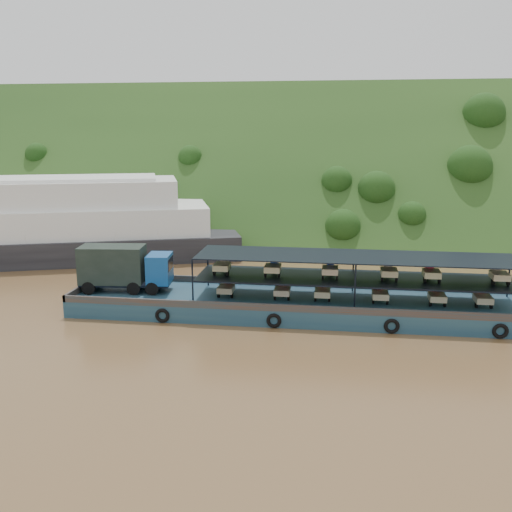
# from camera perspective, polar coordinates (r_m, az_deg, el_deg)

# --- Properties ---
(ground) EXTENTS (160.00, 160.00, 0.00)m
(ground) POSITION_cam_1_polar(r_m,az_deg,el_deg) (45.16, 1.99, -4.87)
(ground) COLOR brown
(ground) RESTS_ON ground
(hillside) EXTENTS (140.00, 39.60, 39.60)m
(hillside) POSITION_cam_1_polar(r_m,az_deg,el_deg) (80.13, 4.71, 2.83)
(hillside) COLOR #1D3B15
(hillside) RESTS_ON ground
(cargo_barge) EXTENTS (35.01, 7.18, 4.75)m
(cargo_barge) POSITION_cam_1_polar(r_m,az_deg,el_deg) (42.88, 3.10, -4.18)
(cargo_barge) COLOR #16354F
(cargo_barge) RESTS_ON ground
(passenger_ferry) EXTENTS (43.83, 23.78, 8.64)m
(passenger_ferry) POSITION_cam_1_polar(r_m,az_deg,el_deg) (64.45, -21.34, 2.98)
(passenger_ferry) COLOR black
(passenger_ferry) RESTS_ON ground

